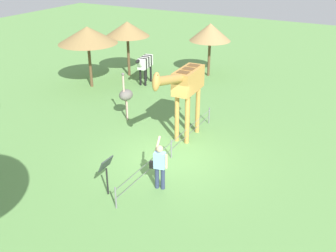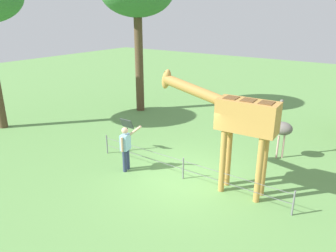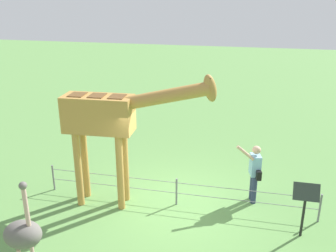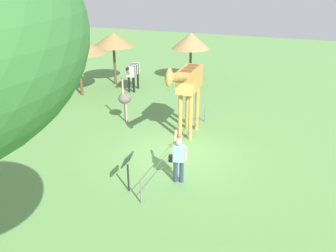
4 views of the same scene
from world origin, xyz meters
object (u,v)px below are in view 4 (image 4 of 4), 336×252
Objects in this scene: visitor at (178,157)px; info_sign at (128,165)px; giraffe at (188,84)px; shade_hut_near at (113,40)px; shade_hut_aside at (77,45)px; zebra at (133,71)px; ostrich at (125,98)px; shade_hut_far at (191,41)px.

visitor is 1.69m from info_sign.
info_sign is (4.63, -0.39, -1.36)m from giraffe.
shade_hut_aside is (2.69, -0.70, 0.09)m from shade_hut_near.
ostrich is (4.59, 1.89, 0.01)m from zebra.
giraffe is 4.84m from info_sign.
zebra is 1.38× the size of info_sign.
visitor is 0.52× the size of shade_hut_near.
ostrich is at bearing 22.39° from zebra.
visitor is 0.50× the size of shade_hut_aside.
giraffe is 7.27m from zebra.
zebra is 0.81× the size of ostrich.
shade_hut_aside reaches higher than zebra.
info_sign is at bearing -4.81° from giraffe.
visitor is 12.28m from shade_hut_near.
shade_hut_near is (-5.92, -6.73, 0.46)m from giraffe.
shade_hut_aside is (-2.73, -4.26, 1.69)m from ostrich.
shade_hut_aside is (1.86, -2.36, 1.70)m from zebra.
giraffe is 8.12m from shade_hut_aside.
zebra is 0.55× the size of shade_hut_aside.
shade_hut_near is (-9.44, -7.62, 1.87)m from visitor.
zebra is 4.97m from ostrich.
shade_hut_near is 12.44m from info_sign.
shade_hut_aside is (4.97, -4.91, 0.26)m from shade_hut_far.
zebra is at bearing -39.36° from shade_hut_far.
zebra is at bearing -135.14° from giraffe.
shade_hut_aside is at bearing -122.71° from ostrich.
info_sign is at bearing 41.86° from shade_hut_aside.
ostrich reaches higher than info_sign.
ostrich is (-4.02, -4.06, 0.27)m from visitor.
ostrich is 7.86m from shade_hut_far.
shade_hut_aside reaches higher than ostrich.
info_sign is (1.10, -1.28, 0.05)m from visitor.
ostrich reaches higher than zebra.
visitor is at bearing 14.16° from giraffe.
ostrich is (-0.50, -3.17, -1.14)m from giraffe.
giraffe reaches higher than zebra.
giraffe reaches higher than shade_hut_far.
shade_hut_far is at bearing -162.95° from giraffe.
zebra is 4.27m from shade_hut_far.
shade_hut_near is 1.03× the size of shade_hut_far.
ostrich is at bearing -98.89° from giraffe.
giraffe is at bearing -165.84° from visitor.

